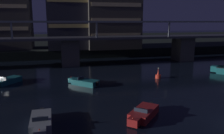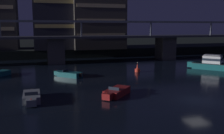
{
  "view_description": "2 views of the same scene",
  "coord_description": "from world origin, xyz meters",
  "px_view_note": "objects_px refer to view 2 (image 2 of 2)",
  "views": [
    {
      "loc": [
        -15.83,
        -15.03,
        9.2
      ],
      "look_at": [
        -7.86,
        18.02,
        2.37
      ],
      "focal_mm": 36.24,
      "sensor_mm": 36.0,
      "label": 1
    },
    {
      "loc": [
        -16.31,
        -23.42,
        8.02
      ],
      "look_at": [
        -5.33,
        15.97,
        1.52
      ],
      "focal_mm": 40.56,
      "sensor_mm": 36.0,
      "label": 2
    }
  ],
  "objects_px": {
    "river_bridge": "(114,43)",
    "channel_buoy": "(137,69)",
    "cabin_cruiser_near_left": "(213,64)",
    "speedboat_near_right": "(116,92)",
    "speedboat_mid_left": "(32,97)",
    "tower_central": "(96,14)",
    "speedboat_near_center": "(69,74)"
  },
  "relations": [
    {
      "from": "speedboat_near_right",
      "to": "speedboat_mid_left",
      "type": "distance_m",
      "value": 9.56
    },
    {
      "from": "speedboat_mid_left",
      "to": "channel_buoy",
      "type": "relative_size",
      "value": 2.96
    },
    {
      "from": "tower_central",
      "to": "channel_buoy",
      "type": "xyz_separation_m",
      "value": [
        1.49,
        -28.25,
        -11.11
      ]
    },
    {
      "from": "tower_central",
      "to": "speedboat_mid_left",
      "type": "height_order",
      "value": "tower_central"
    },
    {
      "from": "tower_central",
      "to": "speedboat_near_right",
      "type": "bearing_deg",
      "value": -98.95
    },
    {
      "from": "cabin_cruiser_near_left",
      "to": "speedboat_near_center",
      "type": "relative_size",
      "value": 1.83
    },
    {
      "from": "tower_central",
      "to": "cabin_cruiser_near_left",
      "type": "xyz_separation_m",
      "value": [
        16.41,
        -29.59,
        -10.54
      ]
    },
    {
      "from": "river_bridge",
      "to": "tower_central",
      "type": "distance_m",
      "value": 15.27
    },
    {
      "from": "speedboat_near_center",
      "to": "channel_buoy",
      "type": "relative_size",
      "value": 2.54
    },
    {
      "from": "speedboat_near_center",
      "to": "speedboat_near_right",
      "type": "relative_size",
      "value": 1.0
    },
    {
      "from": "river_bridge",
      "to": "cabin_cruiser_near_left",
      "type": "relative_size",
      "value": 10.53
    },
    {
      "from": "river_bridge",
      "to": "speedboat_near_right",
      "type": "relative_size",
      "value": 19.18
    },
    {
      "from": "cabin_cruiser_near_left",
      "to": "speedboat_near_right",
      "type": "height_order",
      "value": "cabin_cruiser_near_left"
    },
    {
      "from": "river_bridge",
      "to": "speedboat_near_right",
      "type": "distance_m",
      "value": 30.45
    },
    {
      "from": "speedboat_near_center",
      "to": "speedboat_mid_left",
      "type": "distance_m",
      "value": 13.77
    },
    {
      "from": "river_bridge",
      "to": "cabin_cruiser_near_left",
      "type": "bearing_deg",
      "value": -47.28
    },
    {
      "from": "cabin_cruiser_near_left",
      "to": "channel_buoy",
      "type": "bearing_deg",
      "value": 174.87
    },
    {
      "from": "speedboat_near_right",
      "to": "channel_buoy",
      "type": "distance_m",
      "value": 16.35
    },
    {
      "from": "speedboat_near_right",
      "to": "channel_buoy",
      "type": "xyz_separation_m",
      "value": [
        8.17,
        14.16,
        0.06
      ]
    },
    {
      "from": "river_bridge",
      "to": "speedboat_mid_left",
      "type": "relative_size",
      "value": 16.53
    },
    {
      "from": "river_bridge",
      "to": "channel_buoy",
      "type": "relative_size",
      "value": 48.89
    },
    {
      "from": "speedboat_near_right",
      "to": "speedboat_mid_left",
      "type": "relative_size",
      "value": 0.86
    },
    {
      "from": "river_bridge",
      "to": "tower_central",
      "type": "xyz_separation_m",
      "value": [
        -1.36,
        13.3,
        7.38
      ]
    },
    {
      "from": "speedboat_mid_left",
      "to": "tower_central",
      "type": "bearing_deg",
      "value": 68.89
    },
    {
      "from": "speedboat_near_center",
      "to": "speedboat_near_right",
      "type": "bearing_deg",
      "value": -72.09
    },
    {
      "from": "cabin_cruiser_near_left",
      "to": "channel_buoy",
      "type": "xyz_separation_m",
      "value": [
        -14.92,
        1.34,
        -0.57
      ]
    },
    {
      "from": "river_bridge",
      "to": "speedboat_near_right",
      "type": "height_order",
      "value": "river_bridge"
    },
    {
      "from": "river_bridge",
      "to": "channel_buoy",
      "type": "height_order",
      "value": "river_bridge"
    },
    {
      "from": "speedboat_near_right",
      "to": "speedboat_near_center",
      "type": "bearing_deg",
      "value": 107.91
    },
    {
      "from": "tower_central",
      "to": "cabin_cruiser_near_left",
      "type": "bearing_deg",
      "value": -60.99
    },
    {
      "from": "tower_central",
      "to": "speedboat_mid_left",
      "type": "distance_m",
      "value": 46.44
    },
    {
      "from": "river_bridge",
      "to": "cabin_cruiser_near_left",
      "type": "distance_m",
      "value": 22.4
    }
  ]
}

